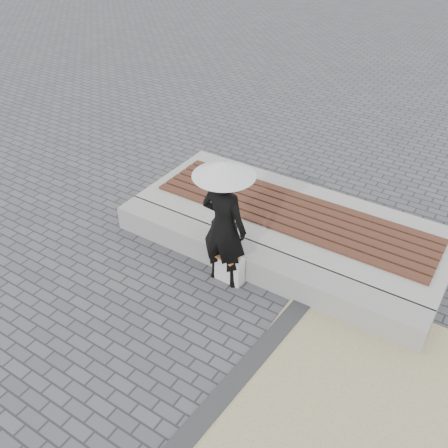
{
  "coord_description": "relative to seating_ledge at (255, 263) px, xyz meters",
  "views": [
    {
      "loc": [
        2.63,
        -3.35,
        4.92
      ],
      "look_at": [
        -0.32,
        1.24,
        1.0
      ],
      "focal_mm": 39.65,
      "sensor_mm": 36.0,
      "label": 1
    }
  ],
  "objects": [
    {
      "name": "canvas_tote",
      "position": [
        -0.25,
        -0.33,
        0.02
      ],
      "size": [
        0.43,
        0.19,
        0.45
      ],
      "primitive_type": "cube",
      "rotation": [
        0.0,
        0.0,
        -0.03
      ],
      "color": "silver",
      "rests_on": "ground"
    },
    {
      "name": "timber_platform",
      "position": [
        0.0,
        1.2,
        0.0
      ],
      "size": [
        5.0,
        2.0,
        0.4
      ],
      "primitive_type": "cube",
      "color": "#A1A19C",
      "rests_on": "ground"
    },
    {
      "name": "woman",
      "position": [
        -0.32,
        -0.36,
        0.74
      ],
      "size": [
        0.69,
        0.46,
        1.89
      ],
      "primitive_type": "imported",
      "rotation": [
        0.0,
        0.0,
        3.13
      ],
      "color": "black",
      "rests_on": "ground"
    },
    {
      "name": "ground",
      "position": [
        0.0,
        -1.6,
        -0.2
      ],
      "size": [
        80.0,
        80.0,
        0.0
      ],
      "primitive_type": "plane",
      "color": "#4C4C51",
      "rests_on": "ground"
    },
    {
      "name": "timber_decking",
      "position": [
        0.0,
        1.2,
        0.22
      ],
      "size": [
        4.6,
        1.2,
        0.04
      ],
      "primitive_type": null,
      "color": "#562C1E",
      "rests_on": "timber_platform"
    },
    {
      "name": "edging_band",
      "position": [
        0.75,
        -2.1,
        -0.18
      ],
      "size": [
        0.61,
        5.2,
        0.04
      ],
      "primitive_type": "cube",
      "rotation": [
        0.0,
        0.0,
        -0.07
      ],
      "color": "#313134",
      "rests_on": "ground"
    },
    {
      "name": "handbag",
      "position": [
        -0.6,
        0.09,
        0.33
      ],
      "size": [
        0.39,
        0.18,
        0.26
      ],
      "primitive_type": "cube",
      "rotation": [
        0.0,
        0.0,
        0.14
      ],
      "color": "black",
      "rests_on": "seating_ledge"
    },
    {
      "name": "parasol",
      "position": [
        -0.32,
        -0.36,
        1.66
      ],
      "size": [
        0.83,
        0.83,
        1.06
      ],
      "rotation": [
        0.0,
        0.0,
        0.38
      ],
      "color": "#A7A7AC",
      "rests_on": "ground"
    },
    {
      "name": "magazine",
      "position": [
        -0.25,
        -0.38,
        0.25
      ],
      "size": [
        0.33,
        0.27,
        0.01
      ],
      "primitive_type": "cube",
      "rotation": [
        0.0,
        0.0,
        -0.18
      ],
      "color": "#F25347",
      "rests_on": "canvas_tote"
    },
    {
      "name": "seating_ledge",
      "position": [
        0.0,
        0.0,
        0.0
      ],
      "size": [
        5.0,
        0.45,
        0.4
      ],
      "primitive_type": "cube",
      "color": "gray",
      "rests_on": "ground"
    }
  ]
}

